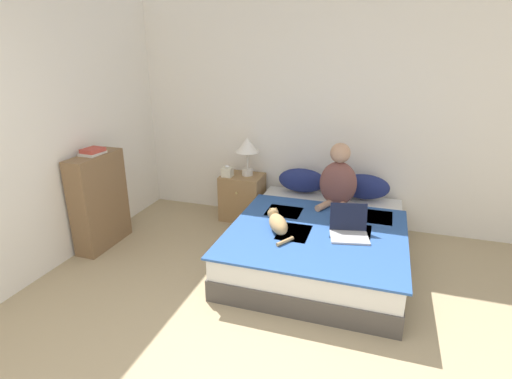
# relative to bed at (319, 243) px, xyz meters

# --- Properties ---
(wall_back) EXTENTS (5.50, 0.05, 2.55)m
(wall_back) POSITION_rel_bed_xyz_m (-0.16, 1.04, 1.07)
(wall_back) COLOR white
(wall_back) RESTS_ON ground_plane
(wall_side) EXTENTS (0.05, 4.48, 2.55)m
(wall_side) POSITION_rel_bed_xyz_m (-2.43, -0.72, 1.07)
(wall_side) COLOR white
(wall_side) RESTS_ON ground_plane
(bed) EXTENTS (1.62, 1.94, 0.41)m
(bed) POSITION_rel_bed_xyz_m (0.00, 0.00, 0.00)
(bed) COLOR #4C4742
(bed) RESTS_ON ground_plane
(pillow_near) EXTENTS (0.55, 0.25, 0.28)m
(pillow_near) POSITION_rel_bed_xyz_m (-0.35, 0.83, 0.35)
(pillow_near) COLOR navy
(pillow_near) RESTS_ON bed
(pillow_far) EXTENTS (0.55, 0.25, 0.28)m
(pillow_far) POSITION_rel_bed_xyz_m (0.35, 0.83, 0.35)
(pillow_far) COLOR navy
(pillow_far) RESTS_ON bed
(person_sitting) EXTENTS (0.39, 0.38, 0.68)m
(person_sitting) POSITION_rel_bed_xyz_m (0.09, 0.54, 0.50)
(person_sitting) COLOR brown
(person_sitting) RESTS_ON bed
(cat_tabby) EXTENTS (0.34, 0.52, 0.16)m
(cat_tabby) POSITION_rel_bed_xyz_m (-0.35, -0.27, 0.29)
(cat_tabby) COLOR tan
(cat_tabby) RESTS_ON bed
(laptop_open) EXTENTS (0.39, 0.38, 0.27)m
(laptop_open) POSITION_rel_bed_xyz_m (0.29, -0.17, 0.26)
(laptop_open) COLOR #B7B7BC
(laptop_open) RESTS_ON bed
(nightstand) EXTENTS (0.49, 0.42, 0.56)m
(nightstand) POSITION_rel_bed_xyz_m (-1.08, 0.77, 0.08)
(nightstand) COLOR #937047
(nightstand) RESTS_ON ground_plane
(table_lamp) EXTENTS (0.28, 0.28, 0.46)m
(table_lamp) POSITION_rel_bed_xyz_m (-1.02, 0.80, 0.70)
(table_lamp) COLOR beige
(table_lamp) RESTS_ON nightstand
(tissue_box) EXTENTS (0.12, 0.12, 0.14)m
(tissue_box) POSITION_rel_bed_xyz_m (-1.23, 0.68, 0.41)
(tissue_box) COLOR beige
(tissue_box) RESTS_ON nightstand
(bookshelf) EXTENTS (0.23, 0.66, 1.00)m
(bookshelf) POSITION_rel_bed_xyz_m (-2.26, -0.35, 0.30)
(bookshelf) COLOR brown
(bookshelf) RESTS_ON ground_plane
(book_stack_top) EXTENTS (0.19, 0.23, 0.06)m
(book_stack_top) POSITION_rel_bed_xyz_m (-2.26, -0.34, 0.83)
(book_stack_top) COLOR beige
(book_stack_top) RESTS_ON bookshelf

